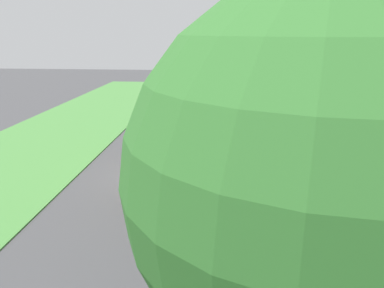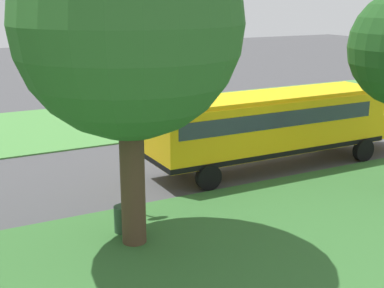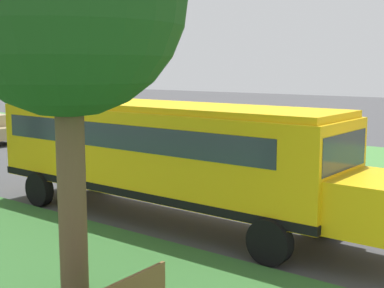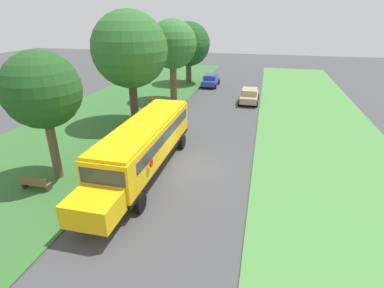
{
  "view_description": "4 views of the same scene",
  "coord_description": "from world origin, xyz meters",
  "px_view_note": "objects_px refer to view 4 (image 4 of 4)",
  "views": [
    {
      "loc": [
        -4.3,
        19.88,
        7.95
      ],
      "look_at": [
        -2.54,
        0.03,
        1.92
      ],
      "focal_mm": 35.0,
      "sensor_mm": 36.0,
      "label": 1
    },
    {
      "loc": [
        -20.2,
        12.25,
        7.06
      ],
      "look_at": [
        -2.64,
        2.97,
        1.56
      ],
      "focal_mm": 50.0,
      "sensor_mm": 36.0,
      "label": 2
    },
    {
      "loc": [
        -13.17,
        -10.4,
        4.13
      ],
      "look_at": [
        -0.46,
        -0.45,
        1.8
      ],
      "focal_mm": 50.0,
      "sensor_mm": 36.0,
      "label": 3
    },
    {
      "loc": [
        4.19,
        -16.47,
        9.08
      ],
      "look_at": [
        0.18,
        0.24,
        1.56
      ],
      "focal_mm": 28.0,
      "sensor_mm": 36.0,
      "label": 4
    }
  ],
  "objects_px": {
    "oak_tree_beside_bus": "(42,88)",
    "oak_tree_far_end": "(173,44)",
    "park_bench": "(35,183)",
    "stop_sign": "(153,109)",
    "car_tan_nearest": "(249,95)",
    "oak_tree_roadside_mid": "(130,49)",
    "trash_bin": "(144,119)",
    "oak_tree_across_road": "(189,45)",
    "school_bus": "(144,143)",
    "car_blue_middle": "(211,80)"
  },
  "relations": [
    {
      "from": "car_tan_nearest",
      "to": "trash_bin",
      "type": "xyz_separation_m",
      "value": [
        -8.64,
        -9.22,
        -0.43
      ]
    },
    {
      "from": "oak_tree_roadside_mid",
      "to": "stop_sign",
      "type": "distance_m",
      "value": 5.16
    },
    {
      "from": "school_bus",
      "to": "car_tan_nearest",
      "type": "height_order",
      "value": "school_bus"
    },
    {
      "from": "oak_tree_roadside_mid",
      "to": "park_bench",
      "type": "bearing_deg",
      "value": -94.58
    },
    {
      "from": "car_blue_middle",
      "to": "stop_sign",
      "type": "bearing_deg",
      "value": -95.99
    },
    {
      "from": "school_bus",
      "to": "trash_bin",
      "type": "distance_m",
      "value": 8.99
    },
    {
      "from": "park_bench",
      "to": "trash_bin",
      "type": "relative_size",
      "value": 1.8
    },
    {
      "from": "oak_tree_across_road",
      "to": "oak_tree_roadside_mid",
      "type": "bearing_deg",
      "value": -92.3
    },
    {
      "from": "car_tan_nearest",
      "to": "stop_sign",
      "type": "height_order",
      "value": "stop_sign"
    },
    {
      "from": "stop_sign",
      "to": "trash_bin",
      "type": "distance_m",
      "value": 1.97
    },
    {
      "from": "oak_tree_across_road",
      "to": "trash_bin",
      "type": "height_order",
      "value": "oak_tree_across_road"
    },
    {
      "from": "oak_tree_beside_bus",
      "to": "oak_tree_far_end",
      "type": "height_order",
      "value": "oak_tree_far_end"
    },
    {
      "from": "car_tan_nearest",
      "to": "trash_bin",
      "type": "bearing_deg",
      "value": -133.14
    },
    {
      "from": "oak_tree_across_road",
      "to": "park_bench",
      "type": "height_order",
      "value": "oak_tree_across_road"
    },
    {
      "from": "car_tan_nearest",
      "to": "trash_bin",
      "type": "distance_m",
      "value": 12.64
    },
    {
      "from": "oak_tree_roadside_mid",
      "to": "oak_tree_across_road",
      "type": "xyz_separation_m",
      "value": [
        0.69,
        17.13,
        -1.19
      ]
    },
    {
      "from": "oak_tree_across_road",
      "to": "trash_bin",
      "type": "relative_size",
      "value": 9.08
    },
    {
      "from": "oak_tree_far_end",
      "to": "oak_tree_across_road",
      "type": "bearing_deg",
      "value": 92.93
    },
    {
      "from": "park_bench",
      "to": "oak_tree_across_road",
      "type": "bearing_deg",
      "value": 86.78
    },
    {
      "from": "oak_tree_roadside_mid",
      "to": "oak_tree_far_end",
      "type": "distance_m",
      "value": 8.09
    },
    {
      "from": "oak_tree_far_end",
      "to": "park_bench",
      "type": "relative_size",
      "value": 5.35
    },
    {
      "from": "car_blue_middle",
      "to": "oak_tree_beside_bus",
      "type": "distance_m",
      "value": 27.16
    },
    {
      "from": "oak_tree_roadside_mid",
      "to": "car_blue_middle",
      "type": "bearing_deg",
      "value": 76.86
    },
    {
      "from": "car_blue_middle",
      "to": "oak_tree_across_road",
      "type": "relative_size",
      "value": 0.54
    },
    {
      "from": "oak_tree_beside_bus",
      "to": "school_bus",
      "type": "bearing_deg",
      "value": 21.6
    },
    {
      "from": "school_bus",
      "to": "oak_tree_far_end",
      "type": "distance_m",
      "value": 16.97
    },
    {
      "from": "car_tan_nearest",
      "to": "oak_tree_roadside_mid",
      "type": "relative_size",
      "value": 0.46
    },
    {
      "from": "car_tan_nearest",
      "to": "trash_bin",
      "type": "relative_size",
      "value": 4.89
    },
    {
      "from": "oak_tree_beside_bus",
      "to": "oak_tree_roadside_mid",
      "type": "relative_size",
      "value": 0.78
    },
    {
      "from": "park_bench",
      "to": "car_tan_nearest",
      "type": "bearing_deg",
      "value": 63.68
    },
    {
      "from": "oak_tree_roadside_mid",
      "to": "school_bus",
      "type": "bearing_deg",
      "value": -62.91
    },
    {
      "from": "school_bus",
      "to": "oak_tree_across_road",
      "type": "xyz_separation_m",
      "value": [
        -3.49,
        25.29,
        3.31
      ]
    },
    {
      "from": "car_blue_middle",
      "to": "oak_tree_far_end",
      "type": "xyz_separation_m",
      "value": [
        -2.66,
        -8.34,
        5.27
      ]
    },
    {
      "from": "school_bus",
      "to": "oak_tree_far_end",
      "type": "height_order",
      "value": "oak_tree_far_end"
    },
    {
      "from": "car_tan_nearest",
      "to": "park_bench",
      "type": "height_order",
      "value": "car_tan_nearest"
    },
    {
      "from": "car_blue_middle",
      "to": "oak_tree_across_road",
      "type": "bearing_deg",
      "value": 165.69
    },
    {
      "from": "car_tan_nearest",
      "to": "stop_sign",
      "type": "relative_size",
      "value": 1.61
    },
    {
      "from": "oak_tree_across_road",
      "to": "car_blue_middle",
      "type": "bearing_deg",
      "value": -14.31
    },
    {
      "from": "park_bench",
      "to": "stop_sign",
      "type": "bearing_deg",
      "value": 74.81
    },
    {
      "from": "oak_tree_far_end",
      "to": "park_bench",
      "type": "distance_m",
      "value": 20.58
    },
    {
      "from": "car_tan_nearest",
      "to": "oak_tree_roadside_mid",
      "type": "distance_m",
      "value": 14.31
    },
    {
      "from": "school_bus",
      "to": "car_tan_nearest",
      "type": "bearing_deg",
      "value": 73.25
    },
    {
      "from": "oak_tree_across_road",
      "to": "stop_sign",
      "type": "xyz_separation_m",
      "value": [
        1.32,
        -17.95,
        -3.5
      ]
    },
    {
      "from": "oak_tree_across_road",
      "to": "park_bench",
      "type": "bearing_deg",
      "value": -93.22
    },
    {
      "from": "oak_tree_far_end",
      "to": "trash_bin",
      "type": "bearing_deg",
      "value": -92.76
    },
    {
      "from": "car_tan_nearest",
      "to": "school_bus",
      "type": "bearing_deg",
      "value": -106.75
    },
    {
      "from": "school_bus",
      "to": "car_tan_nearest",
      "type": "xyz_separation_m",
      "value": [
        5.24,
        17.41,
        -1.05
      ]
    },
    {
      "from": "car_blue_middle",
      "to": "oak_tree_across_road",
      "type": "height_order",
      "value": "oak_tree_across_road"
    },
    {
      "from": "oak_tree_across_road",
      "to": "park_bench",
      "type": "distance_m",
      "value": 29.24
    },
    {
      "from": "school_bus",
      "to": "oak_tree_beside_bus",
      "type": "relative_size",
      "value": 1.67
    }
  ]
}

